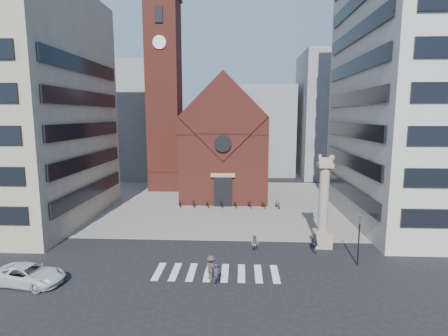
{
  "coord_description": "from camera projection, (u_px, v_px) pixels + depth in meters",
  "views": [
    {
      "loc": [
        2.41,
        -28.62,
        12.16
      ],
      "look_at": [
        0.59,
        8.0,
        6.6
      ],
      "focal_mm": 28.0,
      "sensor_mm": 36.0,
      "label": 1
    }
  ],
  "objects": [
    {
      "name": "traffic_light",
      "position": [
        359.0,
        238.0,
        28.29
      ],
      "size": [
        0.13,
        0.16,
        4.3
      ],
      "color": "black",
      "rests_on": "ground"
    },
    {
      "name": "pedestrian_2",
      "position": [
        315.0,
        244.0,
        30.96
      ],
      "size": [
        0.69,
        1.11,
        1.77
      ],
      "primitive_type": "imported",
      "rotation": [
        0.0,
        0.0,
        1.84
      ],
      "color": "#2A2B32",
      "rests_on": "ground"
    },
    {
      "name": "scooter_1",
      "position": [
        194.0,
        203.0,
        46.43
      ],
      "size": [
        0.92,
        1.67,
        0.97
      ],
      "primitive_type": "imported",
      "rotation": [
        0.0,
        0.0,
        0.31
      ],
      "color": "black",
      "rests_on": "piazza"
    },
    {
      "name": "scooter_0",
      "position": [
        180.0,
        204.0,
        46.53
      ],
      "size": [
        1.06,
        1.76,
        0.87
      ],
      "primitive_type": "imported",
      "rotation": [
        0.0,
        0.0,
        0.31
      ],
      "color": "black",
      "rests_on": "piazza"
    },
    {
      "name": "pedestrian_1",
      "position": [
        255.0,
        244.0,
        31.01
      ],
      "size": [
        0.85,
        0.7,
        1.61
      ],
      "primitive_type": "imported",
      "rotation": [
        0.0,
        0.0,
        -0.12
      ],
      "color": "#5F534C",
      "rests_on": "ground"
    },
    {
      "name": "piazza",
      "position": [
        224.0,
        203.0,
        48.97
      ],
      "size": [
        46.0,
        30.0,
        0.05
      ],
      "primitive_type": "cube",
      "color": "gray",
      "rests_on": "ground"
    },
    {
      "name": "pedestrian_0",
      "position": [
        217.0,
        275.0,
        25.01
      ],
      "size": [
        0.72,
        0.68,
        1.66
      ],
      "primitive_type": "imported",
      "rotation": [
        0.0,
        0.0,
        0.65
      ],
      "color": "#2E2B3C",
      "rests_on": "ground"
    },
    {
      "name": "building_left",
      "position": [
        7.0,
        108.0,
        39.31
      ],
      "size": [
        18.0,
        20.0,
        26.0
      ],
      "primitive_type": "cube",
      "color": "tan",
      "rests_on": "ground"
    },
    {
      "name": "scooter_5",
      "position": [
        249.0,
        204.0,
        46.06
      ],
      "size": [
        0.92,
        1.67,
        0.97
      ],
      "primitive_type": "imported",
      "rotation": [
        0.0,
        0.0,
        0.31
      ],
      "color": "black",
      "rests_on": "piazza"
    },
    {
      "name": "scooter_2",
      "position": [
        208.0,
        204.0,
        46.34
      ],
      "size": [
        1.06,
        1.76,
        0.87
      ],
      "primitive_type": "imported",
      "rotation": [
        0.0,
        0.0,
        0.31
      ],
      "color": "black",
      "rests_on": "piazza"
    },
    {
      "name": "building_right",
      "position": [
        438.0,
        80.0,
        38.48
      ],
      "size": [
        18.0,
        22.0,
        32.0
      ],
      "primitive_type": "cube",
      "color": "#BBB5A9",
      "rests_on": "ground"
    },
    {
      "name": "zebra_crossing",
      "position": [
        217.0,
        273.0,
        27.22
      ],
      "size": [
        10.2,
        3.2,
        0.01
      ],
      "primitive_type": null,
      "color": "white",
      "rests_on": "ground"
    },
    {
      "name": "scooter_6",
      "position": [
        263.0,
        205.0,
        45.98
      ],
      "size": [
        1.06,
        1.76,
        0.87
      ],
      "primitive_type": "imported",
      "rotation": [
        0.0,
        0.0,
        0.31
      ],
      "color": "black",
      "rests_on": "piazza"
    },
    {
      "name": "white_car",
      "position": [
        28.0,
        275.0,
        25.25
      ],
      "size": [
        5.51,
        3.14,
        1.45
      ],
      "primitive_type": "imported",
      "rotation": [
        0.0,
        0.0,
        1.42
      ],
      "color": "silver",
      "rests_on": "ground"
    },
    {
      "name": "bg_block_left",
      "position": [
        128.0,
        121.0,
        69.04
      ],
      "size": [
        16.0,
        14.0,
        22.0
      ],
      "primitive_type": "cube",
      "color": "gray",
      "rests_on": "ground"
    },
    {
      "name": "bg_block_right",
      "position": [
        341.0,
        116.0,
        68.8
      ],
      "size": [
        16.0,
        14.0,
        24.0
      ],
      "primitive_type": "cube",
      "color": "gray",
      "rests_on": "ground"
    },
    {
      "name": "scooter_7",
      "position": [
        278.0,
        204.0,
        45.88
      ],
      "size": [
        0.92,
        1.67,
        0.97
      ],
      "primitive_type": "imported",
      "rotation": [
        0.0,
        0.0,
        0.31
      ],
      "color": "black",
      "rests_on": "piazza"
    },
    {
      "name": "church",
      "position": [
        226.0,
        143.0,
        53.73
      ],
      "size": [
        12.0,
        16.65,
        18.0
      ],
      "color": "maroon",
      "rests_on": "ground"
    },
    {
      "name": "pedestrian_3",
      "position": [
        211.0,
        268.0,
        25.98
      ],
      "size": [
        1.38,
        1.24,
        1.86
      ],
      "primitive_type": "imported",
      "rotation": [
        0.0,
        0.0,
        2.56
      ],
      "color": "#422E2C",
      "rests_on": "ground"
    },
    {
      "name": "campanile",
      "position": [
        164.0,
        93.0,
        55.99
      ],
      "size": [
        5.5,
        5.5,
        31.2
      ],
      "color": "maroon",
      "rests_on": "ground"
    },
    {
      "name": "scooter_4",
      "position": [
        235.0,
        204.0,
        46.16
      ],
      "size": [
        1.06,
        1.76,
        0.87
      ],
      "primitive_type": "imported",
      "rotation": [
        0.0,
        0.0,
        0.31
      ],
      "color": "black",
      "rests_on": "piazza"
    },
    {
      "name": "lion_column",
      "position": [
        323.0,
        211.0,
        32.16
      ],
      "size": [
        1.63,
        1.6,
        8.68
      ],
      "color": "gray",
      "rests_on": "ground"
    },
    {
      "name": "ground",
      "position": [
        213.0,
        257.0,
        30.21
      ],
      "size": [
        120.0,
        120.0,
        0.0
      ],
      "primitive_type": "plane",
      "color": "black",
      "rests_on": "ground"
    },
    {
      "name": "scooter_3",
      "position": [
        221.0,
        204.0,
        46.25
      ],
      "size": [
        0.92,
        1.67,
        0.97
      ],
      "primitive_type": "imported",
      "rotation": [
        0.0,
        0.0,
        0.31
      ],
      "color": "black",
      "rests_on": "piazza"
    },
    {
      "name": "bg_block_mid",
      "position": [
        259.0,
        130.0,
        73.0
      ],
      "size": [
        14.0,
        12.0,
        18.0
      ],
      "primitive_type": "cube",
      "color": "gray",
      "rests_on": "ground"
    }
  ]
}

